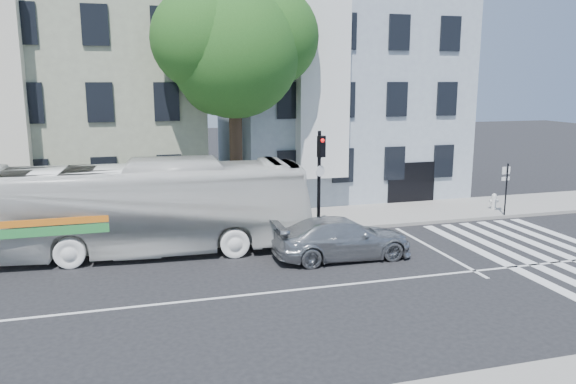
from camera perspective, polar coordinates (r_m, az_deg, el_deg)
name	(u,v)px	position (r m, az deg, el deg)	size (l,w,h in m)	color
ground	(290,291)	(17.46, 0.19, -9.99)	(120.00, 120.00, 0.00)	black
sidewalk_far	(240,225)	(24.86, -4.95, -3.33)	(80.00, 4.00, 0.15)	gray
building_left	(75,97)	(30.74, -20.83, 9.02)	(12.00, 10.00, 11.00)	gray
building_right	(334,95)	(32.73, 4.74, 9.80)	(12.00, 10.00, 11.00)	#8E98A9
street_tree	(234,44)	(24.83, -5.46, 14.70)	(7.30, 5.90, 11.10)	#2D2116
bus	(142,208)	(21.33, -14.64, -1.55)	(12.40, 2.90, 3.45)	silver
sedan	(342,238)	(20.40, 5.53, -4.69)	(5.08, 2.06, 1.47)	#A7AAAE
hedge	(130,232)	(22.88, -15.74, -3.91)	(8.50, 0.84, 0.70)	#255C1D
traffic_signal	(320,168)	(23.12, 3.26, 2.44)	(0.43, 0.53, 4.31)	black
fire_hydrant	(494,201)	(29.12, 20.18, -0.87)	(0.44, 0.29, 0.78)	silver
far_sign_pole	(506,182)	(27.84, 21.28, 0.93)	(0.44, 0.18, 2.43)	black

